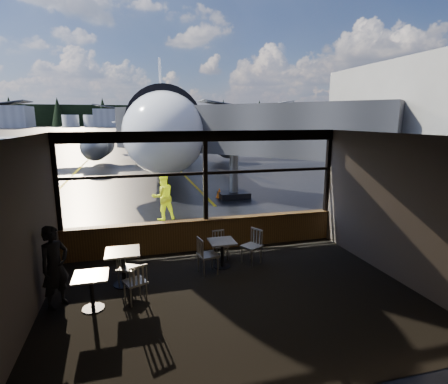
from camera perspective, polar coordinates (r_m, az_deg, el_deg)
name	(u,v)px	position (r m, az deg, el deg)	size (l,w,h in m)	color
ground_plane	(135,130)	(129.78, -14.33, 9.75)	(520.00, 520.00, 0.00)	black
carpet_floor	(235,297)	(7.98, 1.81, -16.70)	(8.00, 6.00, 0.01)	black
ceiling	(236,135)	(7.02, 2.00, 9.22)	(8.00, 6.00, 0.04)	#38332D
wall_left	(23,237)	(7.28, -30.03, -6.31)	(0.04, 6.00, 3.50)	#504740
wall_right	(396,208)	(9.26, 26.32, -2.33)	(0.04, 6.00, 3.50)	#504740
wall_back	(304,285)	(4.71, 12.92, -14.51)	(8.00, 0.04, 3.50)	#504740
window_sill	(206,235)	(10.47, -2.96, -6.96)	(8.00, 0.28, 0.90)	#523518
window_header	(205,136)	(9.93, -3.14, 9.10)	(8.00, 0.18, 0.30)	black
mullion_left	(56,183)	(10.02, -25.75, 1.34)	(0.12, 0.12, 2.60)	black
mullion_centre	(205,177)	(10.05, -3.06, 2.53)	(0.12, 0.12, 2.60)	black
mullion_right	(328,171)	(11.52, 16.56, 3.25)	(0.12, 0.12, 2.60)	black
window_transom	(205,173)	(10.03, -3.07, 3.10)	(8.00, 0.10, 0.08)	black
airliner	(161,96)	(32.04, -10.20, 15.12)	(31.50, 37.80, 11.55)	white
jet_bridge	(257,152)	(16.29, 5.37, 6.52)	(8.75, 10.69, 4.67)	#2D2D30
cafe_table_near	(222,254)	(9.26, -0.33, -10.09)	(0.66, 0.66, 0.73)	#9B978F
cafe_table_mid	(123,268)	(8.62, -16.09, -11.87)	(0.76, 0.76, 0.84)	#9A948D
cafe_table_left	(92,292)	(7.84, -20.75, -15.07)	(0.68, 0.68, 0.74)	gray
chair_near_e	(252,247)	(9.49, 4.51, -8.88)	(0.51, 0.51, 0.94)	beige
chair_near_w	(208,255)	(8.86, -2.63, -10.31)	(0.53, 0.53, 0.96)	#BCB6A9
chair_near_n	(220,246)	(9.72, -0.59, -8.76)	(0.44, 0.44, 0.81)	#B7B2A5
chair_mid_s	(135,282)	(7.83, -14.32, -14.09)	(0.49, 0.49, 0.89)	#B5B1A3
chair_mid_w	(128,269)	(8.58, -15.36, -11.95)	(0.46, 0.46, 0.84)	#BCB8AA
passenger	(55,267)	(8.03, -25.90, -10.95)	(0.63, 0.42, 1.74)	black
ground_crew	(163,197)	(13.59, -9.94, -0.75)	(0.88, 0.68, 1.81)	#BFF219
cone_nose	(219,193)	(17.28, -0.77, -0.14)	(0.35, 0.35, 0.48)	#FF5708
terminal_annex	(424,139)	(17.17, 29.85, 7.53)	(5.00, 7.00, 6.00)	gray
hangar_mid	(132,117)	(194.72, -14.74, 11.76)	(38.00, 15.00, 10.00)	silver
hangar_right	(244,115)	(197.71, 3.34, 12.40)	(50.00, 20.00, 12.00)	silver
fuel_tank_a	(71,121)	(193.73, -23.75, 10.57)	(8.00, 8.00, 6.00)	silver
fuel_tank_b	(92,121)	(192.54, -20.77, 10.80)	(8.00, 8.00, 6.00)	silver
fuel_tank_c	(113,121)	(191.87, -17.74, 11.00)	(8.00, 8.00, 6.00)	silver
treeline	(132,116)	(219.73, -14.83, 11.98)	(360.00, 3.00, 12.00)	black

